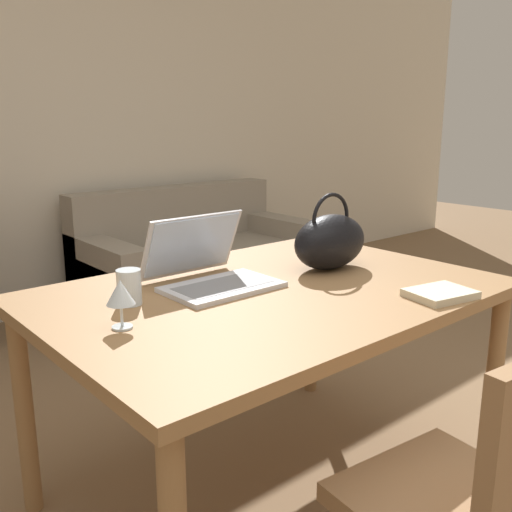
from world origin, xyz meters
TOP-DOWN VIEW (x-y plane):
  - dining_table at (0.07, 0.67)m, footprint 1.48×1.03m
  - chair at (-0.06, -0.17)m, footprint 0.49×0.49m
  - couch at (1.13, 2.64)m, footprint 1.65×0.82m
  - laptop at (-0.05, 0.85)m, footprint 0.37×0.34m
  - drinking_glass at (-0.36, 0.83)m, footprint 0.07×0.07m
  - wine_glass at (-0.47, 0.66)m, footprint 0.08×0.08m
  - handbag at (0.41, 0.72)m, footprint 0.32×0.19m
  - book at (0.41, 0.25)m, footprint 0.22×0.19m

SIDE VIEW (x-z plane):
  - couch at x=1.13m, z-range -0.12..0.70m
  - chair at x=-0.06m, z-range 0.05..0.95m
  - dining_table at x=0.07m, z-range 0.31..1.07m
  - book at x=0.41m, z-range 0.76..0.79m
  - drinking_glass at x=-0.36m, z-range 0.76..0.87m
  - laptop at x=-0.05m, z-range 0.71..0.94m
  - wine_glass at x=-0.47m, z-range 0.79..0.93m
  - handbag at x=0.41m, z-range 0.73..1.01m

